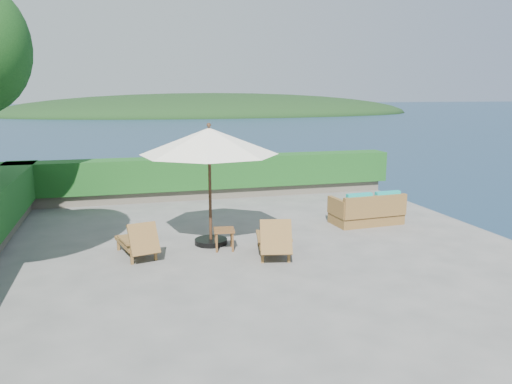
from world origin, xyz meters
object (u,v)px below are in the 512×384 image
object	(u,v)px
patio_umbrella	(209,142)
lounge_left	(138,241)
lounge_right	(274,239)
side_table	(224,233)
wicker_loveseat	(367,211)

from	to	relation	value
patio_umbrella	lounge_left	distance (m)	2.60
lounge_left	lounge_right	distance (m)	2.84
patio_umbrella	lounge_right	distance (m)	2.54
side_table	wicker_loveseat	world-z (taller)	wicker_loveseat
lounge_left	patio_umbrella	bearing A→B (deg)	2.96
side_table	lounge_left	bearing A→B (deg)	-179.88
side_table	wicker_loveseat	xyz separation A→B (m)	(4.06, 1.16, -0.04)
patio_umbrella	side_table	world-z (taller)	patio_umbrella
lounge_left	lounge_right	world-z (taller)	lounge_right
side_table	lounge_right	bearing A→B (deg)	-36.98
patio_umbrella	lounge_left	world-z (taller)	patio_umbrella
side_table	wicker_loveseat	bearing A→B (deg)	15.98
lounge_left	side_table	xyz separation A→B (m)	(1.83, 0.00, 0.05)
lounge_left	wicker_loveseat	size ratio (longest dim) A/B	0.80
lounge_right	wicker_loveseat	bearing A→B (deg)	42.87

